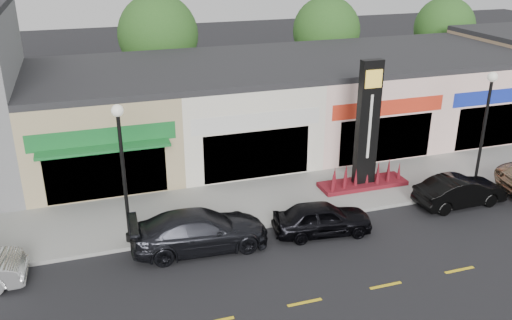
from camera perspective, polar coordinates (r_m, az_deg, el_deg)
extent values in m
plane|color=black|center=(21.68, 9.41, -8.54)|extent=(120.00, 120.00, 0.00)
cube|color=gray|center=(25.09, 4.93, -3.61)|extent=(52.00, 4.30, 0.15)
cube|color=gray|center=(23.26, 7.08, -5.90)|extent=(52.00, 0.20, 0.15)
cube|color=tan|center=(29.19, -16.26, 3.94)|extent=(7.00, 10.00, 4.50)
cube|color=#262628|center=(28.56, -16.77, 8.51)|extent=(7.00, 10.00, 0.30)
cube|color=black|center=(24.83, -15.45, -1.30)|extent=(5.25, 0.10, 2.40)
cube|color=#176A2C|center=(24.22, -15.85, 2.39)|extent=(6.30, 0.12, 0.80)
cube|color=#176A2C|center=(23.93, -15.69, 1.14)|extent=(5.60, 0.90, 0.12)
cube|color=beige|center=(30.14, -2.86, 5.39)|extent=(7.00, 10.00, 4.50)
cube|color=#262628|center=(29.54, -2.95, 9.85)|extent=(7.00, 10.00, 0.30)
cube|color=black|center=(25.94, 0.09, 0.58)|extent=(5.25, 0.10, 2.40)
cube|color=silver|center=(25.36, 0.09, 4.15)|extent=(6.30, 0.12, 0.80)
cube|color=beige|center=(32.61, 9.15, 6.45)|extent=(7.00, 10.00, 4.50)
cube|color=#262628|center=(32.05, 9.41, 10.57)|extent=(7.00, 10.00, 0.30)
cube|color=black|center=(28.77, 13.46, 2.17)|extent=(5.25, 0.10, 2.40)
cube|color=red|center=(28.25, 13.77, 5.41)|extent=(6.30, 0.12, 0.80)
cube|color=beige|center=(36.27, 19.14, 7.11)|extent=(7.00, 10.00, 4.50)
cube|color=#262628|center=(35.77, 19.63, 10.81)|extent=(7.00, 10.00, 0.30)
cube|color=black|center=(32.87, 24.00, 3.34)|extent=(5.25, 0.10, 2.40)
cube|color=#182DAB|center=(32.41, 24.47, 6.18)|extent=(6.30, 0.12, 0.80)
cylinder|color=#382619|center=(37.40, -9.88, 7.37)|extent=(0.36, 0.36, 3.15)
sphere|color=#1F4F18|center=(36.65, -10.27, 12.90)|extent=(5.20, 5.20, 5.20)
cylinder|color=#382619|center=(40.81, 7.17, 8.65)|extent=(0.36, 0.36, 2.97)
sphere|color=#1F4F18|center=(40.15, 7.41, 13.37)|extent=(4.80, 4.80, 4.80)
cylinder|color=#382619|center=(45.91, 18.70, 9.07)|extent=(0.36, 0.36, 2.80)
sphere|color=#1F4F18|center=(45.35, 19.21, 13.04)|extent=(4.60, 4.60, 4.60)
cylinder|color=black|center=(21.69, -13.11, -7.91)|extent=(0.32, 0.32, 0.30)
cylinder|color=black|center=(20.57, -13.71, -1.87)|extent=(0.14, 0.14, 5.00)
sphere|color=silver|center=(19.68, -14.39, 5.06)|extent=(0.44, 0.44, 0.44)
cylinder|color=black|center=(27.57, 22.03, -2.27)|extent=(0.32, 0.32, 0.30)
cylinder|color=black|center=(26.70, 22.79, 2.62)|extent=(0.14, 0.14, 5.00)
sphere|color=silver|center=(26.02, 23.64, 8.01)|extent=(0.44, 0.44, 0.44)
cube|color=#570E16|center=(26.13, 11.15, -2.45)|extent=(4.20, 1.30, 0.20)
cube|color=black|center=(25.07, 11.64, 3.58)|extent=(1.00, 0.40, 6.00)
cube|color=yellow|center=(24.29, 12.30, 8.34)|extent=(0.80, 0.05, 0.80)
cube|color=silver|center=(24.89, 11.89, 3.42)|extent=(0.12, 0.04, 3.00)
imported|color=black|center=(20.77, -5.93, -7.39)|extent=(2.32, 5.29, 1.51)
imported|color=black|center=(21.83, 7.00, -6.11)|extent=(2.05, 4.11, 1.35)
imported|color=black|center=(25.54, 20.68, -3.08)|extent=(1.54, 4.14, 1.35)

